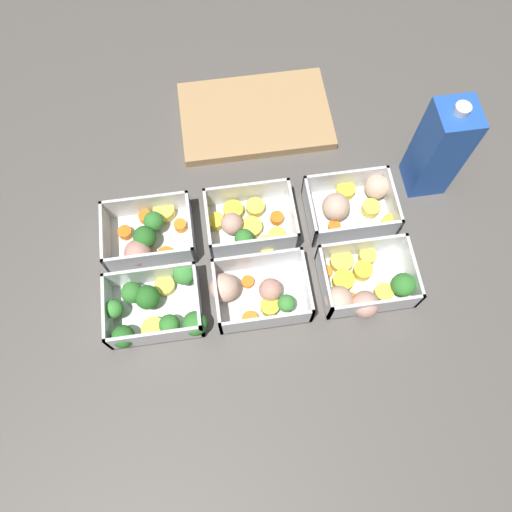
{
  "coord_description": "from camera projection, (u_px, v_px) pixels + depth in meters",
  "views": [
    {
      "loc": [
        -0.04,
        -0.31,
        0.78
      ],
      "look_at": [
        0.0,
        0.0,
        0.02
      ],
      "focal_mm": 35.0,
      "sensor_mm": 36.0,
      "label": 1
    }
  ],
  "objects": [
    {
      "name": "ground_plane",
      "position": [
        256.0,
        260.0,
        0.84
      ],
      "size": [
        4.0,
        4.0,
        0.0
      ],
      "primitive_type": "plane",
      "color": "#56514C"
    },
    {
      "name": "container_near_left",
      "position": [
        155.0,
        308.0,
        0.78
      ],
      "size": [
        0.16,
        0.12,
        0.06
      ],
      "color": "white",
      "rests_on": "ground_plane"
    },
    {
      "name": "container_near_center",
      "position": [
        255.0,
        292.0,
        0.8
      ],
      "size": [
        0.16,
        0.11,
        0.06
      ],
      "color": "white",
      "rests_on": "ground_plane"
    },
    {
      "name": "container_near_right",
      "position": [
        364.0,
        286.0,
        0.8
      ],
      "size": [
        0.15,
        0.13,
        0.06
      ],
      "color": "white",
      "rests_on": "ground_plane"
    },
    {
      "name": "container_far_left",
      "position": [
        148.0,
        236.0,
        0.83
      ],
      "size": [
        0.15,
        0.13,
        0.06
      ],
      "color": "white",
      "rests_on": "ground_plane"
    },
    {
      "name": "container_far_center",
      "position": [
        248.0,
        224.0,
        0.85
      ],
      "size": [
        0.15,
        0.12,
        0.06
      ],
      "color": "white",
      "rests_on": "ground_plane"
    },
    {
      "name": "container_far_right",
      "position": [
        353.0,
        204.0,
        0.86
      ],
      "size": [
        0.16,
        0.12,
        0.06
      ],
      "color": "white",
      "rests_on": "ground_plane"
    },
    {
      "name": "juice_carton",
      "position": [
        439.0,
        149.0,
        0.81
      ],
      "size": [
        0.07,
        0.07,
        0.2
      ],
      "color": "blue",
      "rests_on": "ground_plane"
    },
    {
      "name": "cutting_board",
      "position": [
        255.0,
        116.0,
        0.94
      ],
      "size": [
        0.28,
        0.18,
        0.02
      ],
      "color": "tan",
      "rests_on": "ground_plane"
    }
  ]
}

